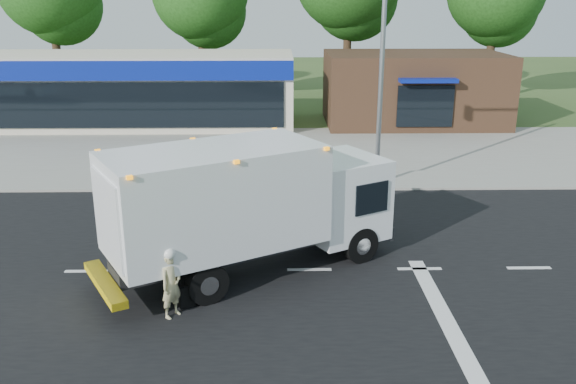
% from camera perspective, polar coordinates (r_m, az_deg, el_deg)
% --- Properties ---
extents(ground, '(120.00, 120.00, 0.00)m').
position_cam_1_polar(ground, '(16.65, 2.01, -7.32)').
color(ground, '#385123').
rests_on(ground, ground).
extents(road_asphalt, '(60.00, 14.00, 0.02)m').
position_cam_1_polar(road_asphalt, '(16.65, 2.01, -7.30)').
color(road_asphalt, black).
rests_on(road_asphalt, ground).
extents(sidewalk, '(60.00, 2.40, 0.12)m').
position_cam_1_polar(sidewalk, '(24.30, 1.03, 1.08)').
color(sidewalk, gray).
rests_on(sidewalk, ground).
extents(parking_apron, '(60.00, 9.00, 0.02)m').
position_cam_1_polar(parking_apron, '(29.91, 0.65, 4.20)').
color(parking_apron, gray).
rests_on(parking_apron, ground).
extents(lane_markings, '(55.20, 7.00, 0.01)m').
position_cam_1_polar(lane_markings, '(15.57, 7.30, -9.28)').
color(lane_markings, silver).
rests_on(lane_markings, road_asphalt).
extents(ems_box_truck, '(8.14, 6.06, 3.53)m').
position_cam_1_polar(ems_box_truck, '(15.83, -3.95, -0.77)').
color(ems_box_truck, black).
rests_on(ems_box_truck, ground).
extents(emergency_worker, '(0.65, 0.70, 1.71)m').
position_cam_1_polar(emergency_worker, '(14.29, -10.88, -8.37)').
color(emergency_worker, '#C4B782').
rests_on(emergency_worker, ground).
extents(retail_strip_mall, '(18.00, 6.20, 4.00)m').
position_cam_1_polar(retail_strip_mall, '(36.27, -14.18, 9.31)').
color(retail_strip_mall, beige).
rests_on(retail_strip_mall, ground).
extents(brown_storefront, '(10.00, 6.70, 4.00)m').
position_cam_1_polar(brown_storefront, '(36.25, 11.67, 9.46)').
color(brown_storefront, '#382316').
rests_on(brown_storefront, ground).
extents(traffic_signal_pole, '(3.51, 0.25, 8.00)m').
position_cam_1_polar(traffic_signal_pole, '(22.97, 7.17, 12.35)').
color(traffic_signal_pole, gray).
rests_on(traffic_signal_pole, ground).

